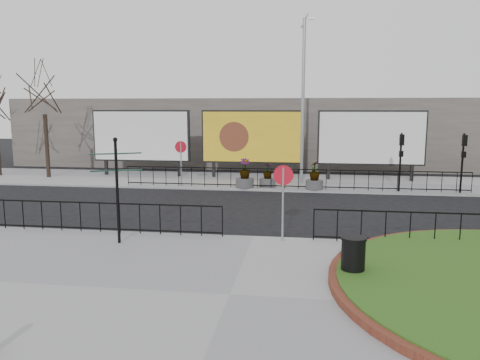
% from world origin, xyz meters
% --- Properties ---
extents(ground, '(90.00, 90.00, 0.00)m').
position_xyz_m(ground, '(0.00, 0.00, 0.00)').
color(ground, black).
rests_on(ground, ground).
extents(pavement_near, '(30.00, 10.00, 0.12)m').
position_xyz_m(pavement_near, '(0.00, -5.00, 0.06)').
color(pavement_near, gray).
rests_on(pavement_near, ground).
extents(pavement_far, '(44.00, 6.00, 0.12)m').
position_xyz_m(pavement_far, '(0.00, 12.00, 0.06)').
color(pavement_far, gray).
rests_on(pavement_far, ground).
extents(railing_near_left, '(10.00, 0.10, 1.10)m').
position_xyz_m(railing_near_left, '(-6.00, -0.30, 0.67)').
color(railing_near_left, black).
rests_on(railing_near_left, pavement_near).
extents(railing_near_right, '(9.00, 0.10, 1.10)m').
position_xyz_m(railing_near_right, '(6.50, -0.30, 0.67)').
color(railing_near_right, black).
rests_on(railing_near_right, pavement_near).
extents(railing_far, '(18.00, 0.10, 1.10)m').
position_xyz_m(railing_far, '(1.00, 9.30, 0.67)').
color(railing_far, black).
rests_on(railing_far, pavement_far).
extents(speed_sign_far, '(0.64, 0.07, 2.47)m').
position_xyz_m(speed_sign_far, '(-5.00, 9.40, 1.92)').
color(speed_sign_far, gray).
rests_on(speed_sign_far, pavement_far).
extents(speed_sign_near, '(0.64, 0.07, 2.47)m').
position_xyz_m(speed_sign_near, '(1.00, -0.40, 1.92)').
color(speed_sign_near, gray).
rests_on(speed_sign_near, pavement_near).
extents(billboard_left, '(6.20, 0.31, 4.10)m').
position_xyz_m(billboard_left, '(-8.50, 12.97, 2.60)').
color(billboard_left, black).
rests_on(billboard_left, pavement_far).
extents(billboard_mid, '(6.20, 0.31, 4.10)m').
position_xyz_m(billboard_mid, '(-1.50, 12.97, 2.60)').
color(billboard_mid, black).
rests_on(billboard_mid, pavement_far).
extents(billboard_right, '(6.20, 0.31, 4.10)m').
position_xyz_m(billboard_right, '(5.50, 12.97, 2.60)').
color(billboard_right, black).
rests_on(billboard_right, pavement_far).
extents(lamp_post, '(0.74, 0.18, 9.23)m').
position_xyz_m(lamp_post, '(1.51, 11.00, 4.83)').
color(lamp_post, gray).
rests_on(lamp_post, pavement_far).
extents(signal_pole_a, '(0.22, 0.26, 3.00)m').
position_xyz_m(signal_pole_a, '(6.50, 9.34, 2.10)').
color(signal_pole_a, black).
rests_on(signal_pole_a, pavement_far).
extents(signal_pole_b, '(0.22, 0.26, 3.00)m').
position_xyz_m(signal_pole_b, '(9.50, 9.34, 2.10)').
color(signal_pole_b, black).
rests_on(signal_pole_b, pavement_far).
extents(tree_left, '(2.00, 2.00, 7.00)m').
position_xyz_m(tree_left, '(-14.00, 11.50, 3.62)').
color(tree_left, '#2D2119').
rests_on(tree_left, pavement_far).
extents(building_backdrop, '(40.00, 10.00, 5.00)m').
position_xyz_m(building_backdrop, '(0.00, 22.00, 2.50)').
color(building_backdrop, '#625C56').
rests_on(building_backdrop, ground).
extents(fingerpost_sign, '(1.53, 0.85, 3.38)m').
position_xyz_m(fingerpost_sign, '(-4.17, -1.36, 2.16)').
color(fingerpost_sign, black).
rests_on(fingerpost_sign, pavement_near).
extents(litter_bin, '(0.64, 0.64, 1.07)m').
position_xyz_m(litter_bin, '(2.94, -3.50, 0.66)').
color(litter_bin, black).
rests_on(litter_bin, pavement_near).
extents(planter_a, '(0.96, 0.96, 1.58)m').
position_xyz_m(planter_a, '(-1.50, 9.40, 0.73)').
color(planter_a, '#4C4C4F').
rests_on(planter_a, pavement_far).
extents(planter_b, '(0.88, 0.88, 1.33)m').
position_xyz_m(planter_b, '(-0.31, 9.82, 0.59)').
color(planter_b, '#4C4C4F').
rests_on(planter_b, pavement_far).
extents(planter_c, '(0.93, 0.93, 1.52)m').
position_xyz_m(planter_c, '(2.20, 9.40, 0.70)').
color(planter_c, '#4C4C4F').
rests_on(planter_c, pavement_far).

